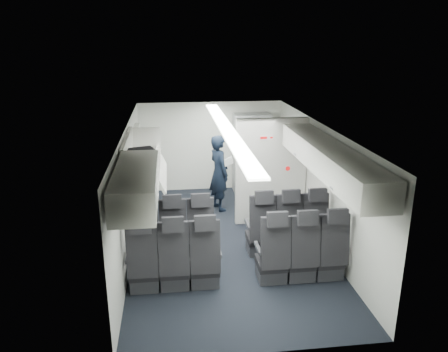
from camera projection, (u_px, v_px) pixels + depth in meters
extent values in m
cube|color=black|center=(227.00, 242.00, 8.05)|extent=(3.40, 6.00, 0.01)
cube|color=white|center=(227.00, 127.00, 7.40)|extent=(3.40, 6.00, 0.01)
cube|color=silver|center=(211.00, 146.00, 10.56)|extent=(3.40, 0.01, 2.15)
cube|color=silver|center=(261.00, 274.00, 4.89)|extent=(3.40, 0.01, 2.15)
cube|color=silver|center=(129.00, 191.00, 7.52)|extent=(0.01, 6.00, 2.15)
cube|color=silver|center=(319.00, 183.00, 7.92)|extent=(0.01, 6.00, 2.15)
cube|color=white|center=(227.00, 129.00, 7.41)|extent=(0.25, 5.52, 0.03)
cube|color=black|center=(147.00, 244.00, 7.38)|extent=(0.44, 0.46, 0.12)
cube|color=#2D2D33|center=(148.00, 252.00, 7.43)|extent=(0.42, 0.42, 0.22)
cube|color=black|center=(145.00, 225.00, 7.03)|extent=(0.44, 0.20, 0.80)
cube|color=black|center=(143.00, 203.00, 6.86)|extent=(0.30, 0.12, 0.23)
cube|color=#2D2D33|center=(133.00, 230.00, 7.24)|extent=(0.05, 0.40, 0.06)
cube|color=#2D2D33|center=(159.00, 229.00, 7.29)|extent=(0.05, 0.40, 0.06)
cube|color=black|center=(174.00, 242.00, 7.43)|extent=(0.44, 0.46, 0.12)
cube|color=#2D2D33|center=(174.00, 251.00, 7.48)|extent=(0.42, 0.42, 0.22)
cube|color=black|center=(173.00, 223.00, 7.09)|extent=(0.44, 0.20, 0.80)
cube|color=black|center=(172.00, 201.00, 6.92)|extent=(0.30, 0.12, 0.23)
cube|color=#2D2D33|center=(160.00, 229.00, 7.29)|extent=(0.05, 0.40, 0.06)
cube|color=#2D2D33|center=(186.00, 227.00, 7.34)|extent=(0.05, 0.40, 0.06)
cube|color=black|center=(200.00, 241.00, 7.48)|extent=(0.44, 0.46, 0.12)
cube|color=#2D2D33|center=(200.00, 249.00, 7.53)|extent=(0.42, 0.42, 0.22)
cube|color=black|center=(201.00, 222.00, 7.14)|extent=(0.44, 0.20, 0.80)
cube|color=black|center=(200.00, 200.00, 6.97)|extent=(0.30, 0.12, 0.23)
cube|color=#2D2D33|center=(187.00, 227.00, 7.34)|extent=(0.05, 0.40, 0.06)
cube|color=#2D2D33|center=(213.00, 226.00, 7.40)|extent=(0.05, 0.40, 0.06)
cube|color=black|center=(260.00, 238.00, 7.61)|extent=(0.44, 0.46, 0.12)
cube|color=#2D2D33|center=(259.00, 246.00, 7.66)|extent=(0.42, 0.42, 0.22)
cube|color=black|center=(263.00, 219.00, 7.26)|extent=(0.44, 0.20, 0.80)
cube|color=black|center=(264.00, 197.00, 7.09)|extent=(0.30, 0.12, 0.23)
cube|color=#2D2D33|center=(248.00, 224.00, 7.47)|extent=(0.05, 0.40, 0.06)
cube|color=#2D2D33|center=(273.00, 223.00, 7.52)|extent=(0.05, 0.40, 0.06)
cube|color=black|center=(285.00, 236.00, 7.66)|extent=(0.44, 0.46, 0.12)
cube|color=#2D2D33|center=(284.00, 244.00, 7.71)|extent=(0.42, 0.42, 0.22)
cube|color=black|center=(289.00, 218.00, 7.31)|extent=(0.44, 0.20, 0.80)
cube|color=black|center=(291.00, 196.00, 7.14)|extent=(0.30, 0.12, 0.23)
cube|color=#2D2D33|center=(273.00, 223.00, 7.52)|extent=(0.05, 0.40, 0.06)
cube|color=#2D2D33|center=(298.00, 222.00, 7.57)|extent=(0.05, 0.40, 0.06)
cube|color=black|center=(310.00, 235.00, 7.71)|extent=(0.44, 0.46, 0.12)
cube|color=#2D2D33|center=(309.00, 243.00, 7.76)|extent=(0.42, 0.42, 0.22)
cube|color=black|center=(315.00, 216.00, 7.37)|extent=(0.44, 0.20, 0.80)
cube|color=black|center=(318.00, 195.00, 7.20)|extent=(0.30, 0.12, 0.23)
cube|color=#2D2D33|center=(299.00, 222.00, 7.57)|extent=(0.05, 0.40, 0.06)
cube|color=#2D2D33|center=(323.00, 220.00, 7.62)|extent=(0.05, 0.40, 0.06)
cube|color=black|center=(144.00, 271.00, 6.53)|extent=(0.44, 0.46, 0.12)
cube|color=#2D2D33|center=(145.00, 280.00, 6.58)|extent=(0.42, 0.42, 0.22)
cube|color=black|center=(142.00, 251.00, 6.18)|extent=(0.44, 0.20, 0.80)
cube|color=black|center=(140.00, 226.00, 6.01)|extent=(0.30, 0.12, 0.23)
cube|color=#2D2D33|center=(128.00, 256.00, 6.39)|extent=(0.05, 0.40, 0.06)
cube|color=#2D2D33|center=(158.00, 254.00, 6.44)|extent=(0.05, 0.40, 0.06)
cube|color=black|center=(175.00, 269.00, 6.58)|extent=(0.44, 0.46, 0.12)
cube|color=#2D2D33|center=(175.00, 278.00, 6.63)|extent=(0.42, 0.42, 0.22)
cube|color=black|center=(174.00, 249.00, 6.24)|extent=(0.44, 0.20, 0.80)
cube|color=black|center=(173.00, 225.00, 6.07)|extent=(0.30, 0.12, 0.23)
cube|color=#2D2D33|center=(159.00, 254.00, 6.44)|extent=(0.05, 0.40, 0.06)
cube|color=#2D2D33|center=(189.00, 252.00, 6.49)|extent=(0.05, 0.40, 0.06)
cube|color=black|center=(204.00, 267.00, 6.63)|extent=(0.44, 0.46, 0.12)
cube|color=#2D2D33|center=(204.00, 276.00, 6.68)|extent=(0.42, 0.42, 0.22)
cube|color=black|center=(205.00, 247.00, 6.29)|extent=(0.44, 0.20, 0.80)
cube|color=black|center=(205.00, 223.00, 6.12)|extent=(0.30, 0.12, 0.23)
cube|color=#2D2D33|center=(189.00, 252.00, 6.49)|extent=(0.05, 0.40, 0.06)
cube|color=#2D2D33|center=(219.00, 251.00, 6.55)|extent=(0.05, 0.40, 0.06)
cube|color=black|center=(271.00, 263.00, 6.76)|extent=(0.44, 0.46, 0.12)
cube|color=#2D2D33|center=(271.00, 272.00, 6.80)|extent=(0.42, 0.42, 0.22)
cube|color=black|center=(276.00, 243.00, 6.41)|extent=(0.44, 0.20, 0.80)
cube|color=black|center=(277.00, 219.00, 6.24)|extent=(0.30, 0.12, 0.23)
cube|color=#2D2D33|center=(258.00, 248.00, 6.62)|extent=(0.05, 0.40, 0.06)
cube|color=#2D2D33|center=(286.00, 247.00, 6.67)|extent=(0.05, 0.40, 0.06)
cube|color=black|center=(299.00, 261.00, 6.81)|extent=(0.44, 0.46, 0.12)
cube|color=#2D2D33|center=(299.00, 270.00, 6.86)|extent=(0.42, 0.42, 0.22)
cube|color=black|center=(305.00, 241.00, 6.46)|extent=(0.44, 0.20, 0.80)
cube|color=black|center=(308.00, 218.00, 6.29)|extent=(0.30, 0.12, 0.23)
cube|color=#2D2D33|center=(287.00, 247.00, 6.67)|extent=(0.05, 0.40, 0.06)
cube|color=#2D2D33|center=(315.00, 245.00, 6.72)|extent=(0.05, 0.40, 0.06)
cube|color=black|center=(327.00, 259.00, 6.86)|extent=(0.44, 0.46, 0.12)
cube|color=#2D2D33|center=(326.00, 268.00, 6.91)|extent=(0.42, 0.42, 0.22)
cube|color=black|center=(334.00, 240.00, 6.52)|extent=(0.44, 0.20, 0.80)
cube|color=black|center=(338.00, 216.00, 6.35)|extent=(0.30, 0.12, 0.23)
cube|color=#2D2D33|center=(315.00, 245.00, 6.72)|extent=(0.05, 0.40, 0.06)
cube|color=#2D2D33|center=(343.00, 243.00, 6.77)|extent=(0.05, 0.40, 0.06)
cube|color=silver|center=(136.00, 184.00, 5.43)|extent=(0.52, 1.80, 0.40)
cylinder|color=slate|center=(157.00, 196.00, 5.51)|extent=(0.04, 0.10, 0.04)
cube|color=#9E9E93|center=(144.00, 162.00, 7.15)|extent=(0.52, 1.70, 0.04)
cube|color=silver|center=(127.00, 150.00, 7.05)|extent=(0.06, 1.70, 0.44)
cube|color=silver|center=(141.00, 164.00, 6.30)|extent=(0.52, 0.04, 0.40)
cube|color=silver|center=(146.00, 138.00, 7.87)|extent=(0.52, 0.04, 0.40)
cube|color=silver|center=(160.00, 168.00, 7.21)|extent=(0.21, 1.61, 0.38)
cube|color=silver|center=(351.00, 176.00, 5.76)|extent=(0.52, 1.80, 0.40)
cylinder|color=slate|center=(332.00, 188.00, 5.78)|extent=(0.04, 0.10, 0.04)
cube|color=silver|center=(310.00, 145.00, 7.41)|extent=(0.52, 1.70, 0.40)
cylinder|color=slate|center=(296.00, 154.00, 7.43)|extent=(0.04, 0.10, 0.04)
cube|color=silver|center=(271.00, 172.00, 8.60)|extent=(1.40, 0.12, 2.13)
cube|color=white|center=(266.00, 138.00, 8.29)|extent=(0.24, 0.01, 0.10)
cube|color=red|center=(264.00, 138.00, 8.28)|extent=(0.13, 0.01, 0.04)
cube|color=red|center=(271.00, 138.00, 8.30)|extent=(0.05, 0.01, 0.03)
cylinder|color=white|center=(288.00, 168.00, 8.54)|extent=(0.11, 0.01, 0.11)
cylinder|color=red|center=(288.00, 169.00, 8.54)|extent=(0.09, 0.01, 0.09)
cube|color=#939399|center=(251.00, 153.00, 10.44)|extent=(0.85, 0.50, 1.90)
cube|color=#3F3F42|center=(253.00, 174.00, 10.34)|extent=(0.80, 0.01, 0.02)
cube|color=#3F3F42|center=(253.00, 154.00, 10.18)|extent=(0.80, 0.01, 0.02)
cube|color=#3F3F42|center=(254.00, 133.00, 10.03)|extent=(0.80, 0.01, 0.02)
cube|color=silver|center=(139.00, 171.00, 9.03)|extent=(0.10, 0.92, 1.86)
cylinder|color=black|center=(140.00, 148.00, 8.89)|extent=(0.03, 0.22, 0.22)
cube|color=gold|center=(142.00, 165.00, 9.31)|extent=(0.02, 0.10, 0.75)
cylinder|color=white|center=(134.00, 165.00, 8.22)|extent=(0.01, 0.11, 0.11)
cylinder|color=red|center=(134.00, 165.00, 8.22)|extent=(0.01, 0.09, 0.09)
imported|color=black|center=(219.00, 173.00, 9.36)|extent=(0.58, 0.70, 1.65)
cube|color=black|center=(141.00, 156.00, 6.90)|extent=(0.47, 0.39, 0.24)
cube|color=white|center=(228.00, 162.00, 9.25)|extent=(0.22, 0.10, 0.16)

